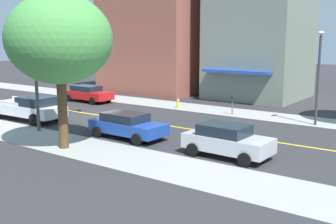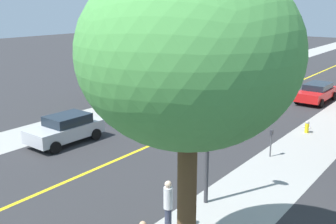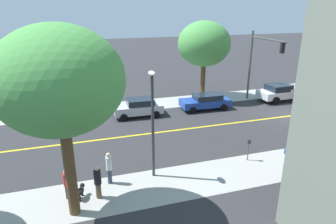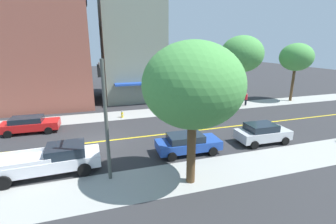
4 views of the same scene
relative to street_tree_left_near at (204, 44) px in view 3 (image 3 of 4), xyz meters
name	(u,v)px [view 3 (image 3 of 4)]	position (x,y,z in m)	size (l,w,h in m)	color
ground_plane	(289,116)	(-7.56, -4.97, -5.55)	(140.00, 140.00, 0.00)	#2D2D30
sidewalk_right	(246,95)	(-0.62, -4.97, -5.54)	(3.40, 126.00, 0.01)	#9E9E99
road_centerline_stripe	(289,116)	(-7.56, -4.97, -5.54)	(0.20, 126.00, 0.00)	yellow
street_tree_left_near	(204,44)	(0.00, 0.00, 0.00)	(5.28, 5.28, 7.82)	brown
street_tree_left_far	(59,82)	(-15.46, 13.26, 0.76)	(5.33, 5.33, 8.61)	brown
fire_hydrant	(315,145)	(-13.62, -2.17, -5.17)	(0.44, 0.24, 0.75)	yellow
parking_meter	(249,147)	(-13.44, 2.82, -4.62)	(0.12, 0.18, 1.41)	#4C4C51
traffic_light_mast	(260,57)	(-3.20, -4.36, -1.02)	(5.13, 0.32, 6.87)	#474C47
street_lamp	(153,113)	(-13.40, 8.89, -1.77)	(0.70, 0.36, 6.05)	#38383D
silver_sedan_right_curb	(139,107)	(-3.52, 7.60, -4.73)	(2.19, 4.23, 1.56)	#B7BABF
blue_sedan_right_curb	(206,101)	(-3.55, 1.24, -4.79)	(2.23, 4.62, 1.43)	#1E429E
white_pickup_truck	(285,92)	(-3.40, -7.68, -4.68)	(2.45, 6.16, 1.70)	silver
pedestrian_green_shirt	(58,107)	(-1.42, 14.30, -4.72)	(0.32, 0.32, 1.57)	#33384C
pedestrian_red_shirt	(67,183)	(-14.18, 13.54, -4.69)	(0.33, 0.33, 1.62)	black
pedestrian_black_shirt	(98,181)	(-14.59, 12.07, -4.61)	(0.36, 0.36, 1.77)	brown
pedestrian_white_shirt	(109,167)	(-13.43, 11.37, -4.56)	(0.31, 0.31, 1.83)	#33384C
small_dog	(81,191)	(-14.35, 12.92, -5.13)	(0.86, 0.48, 0.64)	black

